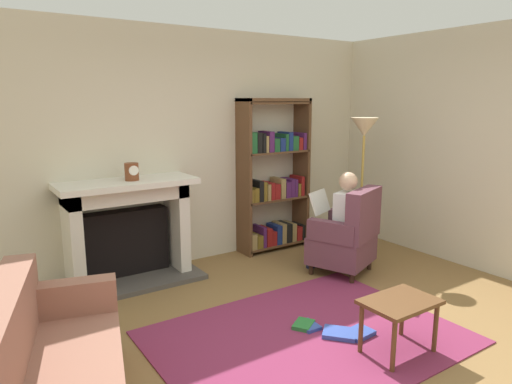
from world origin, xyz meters
TOP-DOWN VIEW (x-y plane):
  - ground at (0.00, 0.00)m, footprint 14.00×14.00m
  - back_wall at (0.00, 2.55)m, footprint 5.60×0.10m
  - side_wall_right at (2.65, 1.25)m, footprint 0.10×5.20m
  - area_rug at (0.00, 0.30)m, footprint 2.40×1.80m
  - fireplace at (-0.79, 2.30)m, footprint 1.43×0.64m
  - mantel_clock at (-0.75, 2.20)m, footprint 0.14×0.14m
  - bookshelf at (1.13, 2.33)m, footprint 0.94×0.32m
  - armchair_reading at (1.29, 1.16)m, footprint 0.83×0.82m
  - seated_reader at (1.25, 1.27)m, footprint 0.50×0.59m
  - side_table at (0.42, -0.25)m, footprint 0.56×0.39m
  - scattered_books at (0.22, 0.24)m, footprint 0.53×0.57m
  - floor_lamp at (1.80, 1.47)m, footprint 0.32×0.32m

SIDE VIEW (x-z plane):
  - ground at x=0.00m, z-range 0.00..0.00m
  - area_rug at x=0.00m, z-range 0.00..0.01m
  - scattered_books at x=0.22m, z-range 0.01..0.05m
  - side_table at x=0.42m, z-range 0.15..0.58m
  - armchair_reading at x=1.29m, z-range -0.06..0.91m
  - fireplace at x=-0.79m, z-range 0.03..1.13m
  - seated_reader at x=1.25m, z-range 0.05..1.19m
  - bookshelf at x=1.13m, z-range -0.06..1.86m
  - mantel_clock at x=-0.75m, z-range 1.10..1.28m
  - back_wall at x=0.00m, z-range 0.00..2.70m
  - side_wall_right at x=2.65m, z-range 0.00..2.70m
  - floor_lamp at x=1.80m, z-range 0.59..2.29m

